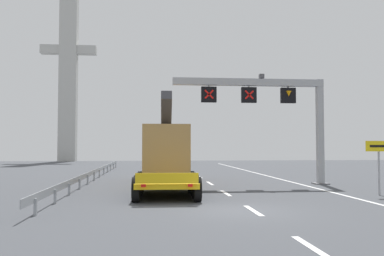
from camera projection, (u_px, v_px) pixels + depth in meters
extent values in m
plane|color=#424449|center=(240.00, 211.00, 15.92)|extent=(112.00, 112.00, 0.00)
cube|color=silver|center=(313.00, 248.00, 10.00)|extent=(0.20, 2.60, 0.01)
cube|color=silver|center=(253.00, 211.00, 15.87)|extent=(0.20, 2.60, 0.01)
cube|color=silver|center=(226.00, 193.00, 21.74)|extent=(0.20, 2.60, 0.01)
cube|color=silver|center=(210.00, 183.00, 27.61)|extent=(0.20, 2.60, 0.01)
cube|color=silver|center=(200.00, 177.00, 33.48)|extent=(0.20, 2.60, 0.01)
cube|color=silver|center=(192.00, 172.00, 39.35)|extent=(0.20, 2.60, 0.01)
cube|color=silver|center=(187.00, 169.00, 45.22)|extent=(0.20, 2.60, 0.01)
cube|color=silver|center=(183.00, 166.00, 51.09)|extent=(0.20, 2.60, 0.01)
cube|color=silver|center=(180.00, 164.00, 56.96)|extent=(0.20, 2.60, 0.01)
cube|color=silver|center=(177.00, 163.00, 62.83)|extent=(0.20, 2.60, 0.01)
cube|color=silver|center=(292.00, 182.00, 28.45)|extent=(0.20, 63.00, 0.01)
cube|color=#9EA0A5|center=(320.00, 132.00, 27.17)|extent=(0.40, 0.40, 6.80)
cube|color=slate|center=(321.00, 184.00, 27.02)|extent=(0.90, 0.90, 0.08)
cube|color=#9EA0A5|center=(249.00, 82.00, 26.86)|extent=(9.79, 0.44, 0.44)
cube|color=#4C4C51|center=(261.00, 76.00, 26.95)|extent=(0.28, 0.40, 0.28)
cube|color=black|center=(288.00, 95.00, 27.07)|extent=(0.97, 0.24, 1.00)
cube|color=#9EA0A5|center=(288.00, 87.00, 27.09)|extent=(0.08, 0.08, 0.16)
cone|color=orange|center=(289.00, 94.00, 26.94)|extent=(0.35, 0.35, 0.35)
cube|color=black|center=(249.00, 95.00, 26.82)|extent=(0.97, 0.24, 1.00)
cube|color=#9EA0A5|center=(249.00, 87.00, 26.84)|extent=(0.08, 0.08, 0.16)
cube|color=red|center=(249.00, 95.00, 26.69)|extent=(0.59, 0.02, 0.59)
cube|color=red|center=(249.00, 95.00, 26.69)|extent=(0.59, 0.02, 0.59)
cube|color=black|center=(209.00, 95.00, 26.57)|extent=(0.97, 0.24, 1.00)
cube|color=#9EA0A5|center=(209.00, 86.00, 26.59)|extent=(0.08, 0.08, 0.16)
cube|color=red|center=(209.00, 94.00, 26.44)|extent=(0.59, 0.02, 0.59)
cube|color=red|center=(209.00, 94.00, 26.44)|extent=(0.59, 0.02, 0.59)
cube|color=yellow|center=(166.00, 178.00, 22.85)|extent=(3.09, 10.47, 0.24)
cube|color=yellow|center=(167.00, 178.00, 17.61)|extent=(2.66, 0.15, 0.44)
cylinder|color=black|center=(136.00, 190.00, 18.27)|extent=(0.35, 1.11, 1.10)
cylinder|color=black|center=(197.00, 189.00, 18.45)|extent=(0.35, 1.11, 1.10)
cylinder|color=black|center=(137.00, 187.00, 19.31)|extent=(0.35, 1.11, 1.10)
cylinder|color=black|center=(196.00, 187.00, 19.50)|extent=(0.35, 1.11, 1.10)
cylinder|color=black|center=(139.00, 185.00, 20.36)|extent=(0.35, 1.11, 1.10)
cylinder|color=black|center=(194.00, 185.00, 20.55)|extent=(0.35, 1.11, 1.10)
cylinder|color=black|center=(140.00, 183.00, 21.41)|extent=(0.35, 1.11, 1.10)
cylinder|color=black|center=(192.00, 183.00, 21.59)|extent=(0.35, 1.11, 1.10)
cylinder|color=black|center=(141.00, 182.00, 22.45)|extent=(0.35, 1.11, 1.10)
cylinder|color=black|center=(191.00, 181.00, 22.64)|extent=(0.35, 1.11, 1.10)
cube|color=orange|center=(165.00, 151.00, 29.99)|extent=(2.66, 3.27, 3.10)
cube|color=black|center=(165.00, 141.00, 30.02)|extent=(2.69, 3.29, 0.60)
cylinder|color=black|center=(148.00, 172.00, 30.71)|extent=(0.37, 1.11, 1.10)
cylinder|color=black|center=(183.00, 172.00, 30.89)|extent=(0.37, 1.11, 1.10)
cylinder|color=black|center=(147.00, 174.00, 28.72)|extent=(0.37, 1.11, 1.10)
cylinder|color=black|center=(184.00, 174.00, 28.89)|extent=(0.37, 1.11, 1.10)
cube|color=#9E7A47|center=(166.00, 151.00, 23.32)|extent=(2.54, 5.78, 2.70)
cube|color=#2D2D33|center=(166.00, 115.00, 22.55)|extent=(0.64, 2.96, 2.29)
cube|color=red|center=(143.00, 186.00, 17.49)|extent=(0.20, 0.07, 0.12)
cube|color=red|center=(190.00, 185.00, 17.62)|extent=(0.20, 0.07, 0.12)
cylinder|color=#9EA0A5|center=(379.00, 168.00, 20.95)|extent=(0.10, 0.10, 2.72)
cube|color=yellow|center=(379.00, 146.00, 20.94)|extent=(1.40, 0.06, 0.52)
cube|color=black|center=(380.00, 146.00, 20.91)|extent=(1.01, 0.01, 0.12)
cube|color=#999EA3|center=(96.00, 171.00, 31.38)|extent=(0.04, 36.51, 0.32)
cube|color=#999EA3|center=(35.00, 207.00, 14.74)|extent=(0.10, 0.10, 0.60)
cube|color=#999EA3|center=(55.00, 197.00, 17.76)|extent=(0.10, 0.10, 0.60)
cube|color=#999EA3|center=(69.00, 189.00, 20.79)|extent=(0.10, 0.10, 0.60)
cube|color=#999EA3|center=(80.00, 184.00, 23.81)|extent=(0.10, 0.10, 0.60)
cube|color=#999EA3|center=(88.00, 180.00, 26.84)|extent=(0.10, 0.10, 0.60)
cube|color=#999EA3|center=(94.00, 176.00, 29.86)|extent=(0.10, 0.10, 0.60)
cube|color=#999EA3|center=(99.00, 174.00, 32.89)|extent=(0.10, 0.10, 0.60)
cube|color=#999EA3|center=(104.00, 171.00, 35.91)|extent=(0.10, 0.10, 0.60)
cube|color=#999EA3|center=(107.00, 169.00, 38.94)|extent=(0.10, 0.10, 0.60)
cube|color=#999EA3|center=(111.00, 168.00, 41.96)|extent=(0.10, 0.10, 0.60)
cube|color=#999EA3|center=(113.00, 166.00, 44.99)|extent=(0.10, 0.10, 0.60)
cube|color=#999EA3|center=(116.00, 165.00, 48.01)|extent=(0.10, 0.10, 0.60)
cube|color=#B7B7B2|center=(68.00, 71.00, 69.31)|extent=(2.80, 2.00, 29.76)
cube|color=#B7B7B2|center=(69.00, 50.00, 69.47)|extent=(9.00, 1.60, 1.40)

